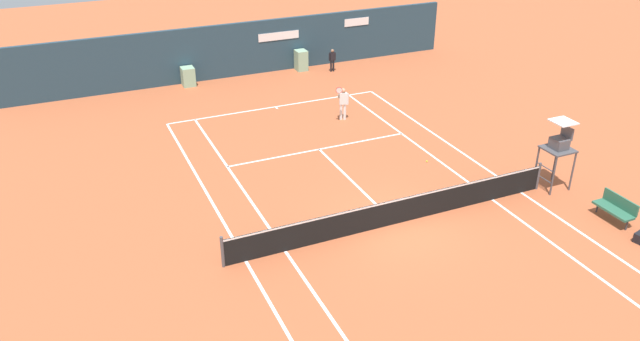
% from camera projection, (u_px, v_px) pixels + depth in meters
% --- Properties ---
extents(ground_plane, '(80.00, 80.00, 0.01)m').
position_uv_depth(ground_plane, '(387.00, 215.00, 21.59)').
color(ground_plane, '#B25633').
extents(tennis_net, '(12.10, 0.10, 1.07)m').
position_uv_depth(tennis_net, '(397.00, 211.00, 20.89)').
color(tennis_net, '#4C4C51').
rests_on(tennis_net, ground_plane).
extents(sponsor_back_wall, '(25.00, 1.02, 2.92)m').
position_uv_depth(sponsor_back_wall, '(241.00, 50.00, 34.26)').
color(sponsor_back_wall, '#233D4C').
rests_on(sponsor_back_wall, ground_plane).
extents(umpire_chair, '(1.00, 1.00, 2.67)m').
position_uv_depth(umpire_chair, '(559.00, 145.00, 22.62)').
color(umpire_chair, '#47474C').
rests_on(umpire_chair, ground_plane).
extents(player_bench, '(0.54, 1.43, 0.88)m').
position_uv_depth(player_bench, '(616.00, 207.00, 21.10)').
color(player_bench, '#38383D').
rests_on(player_bench, ground_plane).
extents(player_on_baseline, '(0.78, 0.63, 1.78)m').
position_uv_depth(player_on_baseline, '(343.00, 101.00, 28.77)').
color(player_on_baseline, white).
rests_on(player_on_baseline, ground_plane).
extents(ball_kid_right_post, '(0.43, 0.18, 1.29)m').
position_uv_depth(ball_kid_right_post, '(332.00, 59.00, 35.12)').
color(ball_kid_right_post, black).
rests_on(ball_kid_right_post, ground_plane).
extents(tennis_ball_by_sideline, '(0.07, 0.07, 0.07)m').
position_uv_depth(tennis_ball_by_sideline, '(427.00, 161.00, 25.25)').
color(tennis_ball_by_sideline, '#CCE033').
rests_on(tennis_ball_by_sideline, ground_plane).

